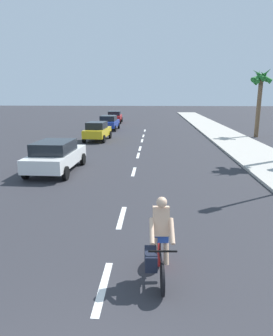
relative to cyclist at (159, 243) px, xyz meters
name	(u,v)px	position (x,y,z in m)	size (l,w,h in m)	color
ground_plane	(140,147)	(-1.12, 16.33, -0.83)	(160.00, 160.00, 0.00)	#2D2D33
sidewalk_strip	(237,143)	(6.42, 18.33, -0.76)	(3.60, 80.00, 0.14)	#B2ADA3
lane_stripe_1	(103,287)	(-1.12, -0.34, -0.83)	(0.16, 1.80, 0.01)	white
lane_stripe_2	(122,217)	(-1.12, 3.26, -0.83)	(0.16, 1.80, 0.01)	white
lane_stripe_3	(134,172)	(-1.12, 9.11, -0.83)	(0.16, 1.80, 0.01)	white
lane_stripe_4	(138,155)	(-1.12, 13.29, -0.83)	(0.16, 1.80, 0.01)	white
lane_stripe_5	(140,148)	(-1.12, 15.83, -0.83)	(0.16, 1.80, 0.01)	white
lane_stripe_6	(142,141)	(-1.12, 19.62, -0.83)	(0.16, 1.80, 0.01)	white
lane_stripe_7	(143,136)	(-1.12, 22.63, -0.83)	(0.16, 1.80, 0.01)	white
lane_stripe_8	(145,130)	(-1.12, 26.90, -0.83)	(0.16, 1.80, 0.01)	white
cyclist	(159,243)	(0.00, 0.00, 0.00)	(0.64, 1.71, 1.82)	black
parked_car_white	(56,155)	(-5.02, 8.92, 0.01)	(2.17, 4.55, 1.57)	white
parked_car_yellow	(97,131)	(-4.88, 19.48, 0.00)	(1.97, 3.95, 1.57)	gold
parked_car_blue	(109,122)	(-5.03, 27.13, 0.01)	(2.01, 4.21, 1.57)	#1E389E
parked_car_red	(115,117)	(-5.51, 35.74, 0.01)	(2.12, 4.32, 1.57)	red
palm_tree_far	(261,84)	(9.16, 22.39, 3.86)	(1.86, 1.84, 6.18)	brown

